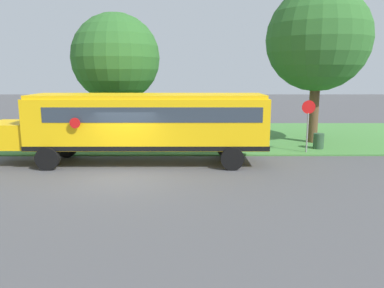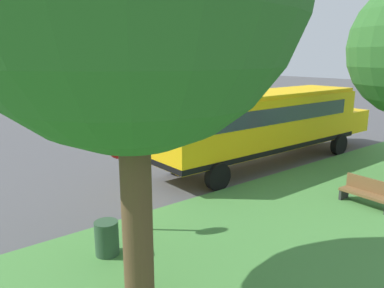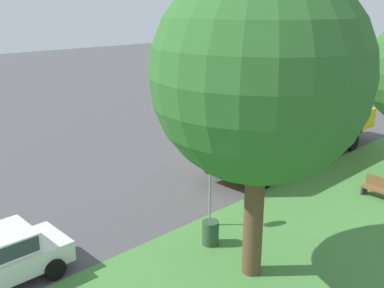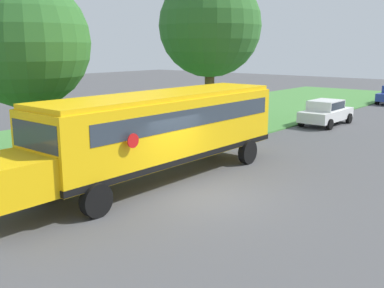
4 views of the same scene
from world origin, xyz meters
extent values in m
plane|color=#4C4C4F|center=(0.00, 0.00, 0.00)|extent=(120.00, 120.00, 0.00)
cube|color=yellow|center=(-2.55, 0.82, 1.90)|extent=(2.50, 10.50, 2.20)
cube|color=yellow|center=(-2.55, -5.38, 1.35)|extent=(2.20, 1.90, 1.10)
cube|color=yellow|center=(-2.55, 0.82, 3.08)|extent=(2.35, 10.29, 0.16)
cube|color=black|center=(-2.55, 0.82, 0.92)|extent=(2.54, 10.54, 0.20)
cube|color=#2D3842|center=(-2.55, 1.12, 2.36)|extent=(2.53, 9.24, 0.64)
cube|color=#2D3842|center=(-2.55, -4.38, 2.36)|extent=(2.25, 0.12, 0.80)
cylinder|color=red|center=(-1.12, -2.07, 2.05)|extent=(0.03, 0.44, 0.44)
cylinder|color=black|center=(-1.30, -3.38, 0.50)|extent=(0.30, 1.00, 1.00)
cylinder|color=black|center=(-3.80, -3.38, 0.50)|extent=(0.30, 1.00, 1.00)
cylinder|color=black|center=(-1.30, 4.50, 0.50)|extent=(0.30, 1.00, 1.00)
cylinder|color=black|center=(-3.80, 4.50, 0.50)|extent=(0.30, 1.00, 1.00)
cylinder|color=brown|center=(-7.51, 9.89, 1.89)|extent=(0.57, 0.57, 3.78)
cylinder|color=gray|center=(-4.60, 8.67, 1.05)|extent=(0.08, 0.08, 2.10)
cylinder|color=red|center=(-4.60, 8.67, 2.40)|extent=(0.03, 0.68, 0.68)
cube|color=brown|center=(-7.87, 1.95, 0.45)|extent=(1.62, 0.56, 0.08)
cube|color=brown|center=(-7.88, 1.73, 0.70)|extent=(1.60, 0.12, 0.44)
cube|color=#333333|center=(-7.13, 1.92, 0.23)|extent=(0.10, 0.45, 0.45)
cylinder|color=#2D4C33|center=(-5.54, 9.60, 0.45)|extent=(0.56, 0.56, 0.90)
camera|label=1|loc=(14.24, 2.75, 4.07)|focal=35.00mm
camera|label=2|loc=(-13.08, 13.04, 4.67)|focal=35.00mm
camera|label=3|loc=(-14.72, 19.23, 7.72)|focal=42.00mm
camera|label=4|loc=(8.60, -10.95, 4.77)|focal=42.00mm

